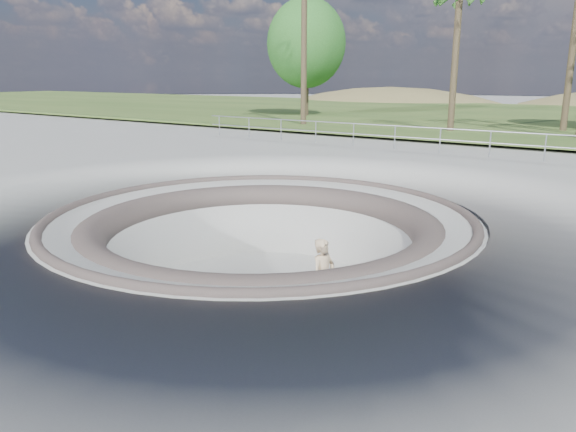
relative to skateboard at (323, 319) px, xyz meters
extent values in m
plane|color=#9D9D98|center=(-2.24, 0.76, 1.83)|extent=(180.00, 180.00, 0.00)
torus|color=#9D9D98|center=(-2.24, 0.76, -0.17)|extent=(14.00, 14.00, 4.00)
cylinder|color=#9D9D98|center=(-2.24, 0.76, -0.12)|extent=(6.60, 6.60, 0.10)
torus|color=#4B413C|center=(-2.24, 0.76, 1.81)|extent=(10.24, 10.24, 0.24)
torus|color=#4B413C|center=(-2.24, 0.76, 1.38)|extent=(8.91, 8.91, 0.81)
cube|color=#344E1F|center=(-2.24, 34.76, 2.05)|extent=(180.00, 36.00, 0.12)
ellipsoid|color=brown|center=(-24.24, 55.76, -4.60)|extent=(50.40, 36.00, 23.40)
cylinder|color=#979B9F|center=(-2.24, 12.76, 3.00)|extent=(25.00, 0.05, 0.05)
cylinder|color=#979B9F|center=(-2.24, 12.76, 2.55)|extent=(25.00, 0.05, 0.05)
cube|color=brown|center=(0.00, 0.00, 0.01)|extent=(0.81, 0.27, 0.02)
cylinder|color=#B8B8BD|center=(0.00, 0.00, -0.03)|extent=(0.04, 0.17, 0.04)
cylinder|color=#B8B8BD|center=(0.00, 0.00, -0.03)|extent=(0.04, 0.17, 0.04)
cylinder|color=white|center=(0.00, 0.00, -0.03)|extent=(0.06, 0.03, 0.06)
cylinder|color=white|center=(0.00, 0.00, -0.03)|extent=(0.06, 0.03, 0.06)
cylinder|color=white|center=(0.00, 0.00, -0.03)|extent=(0.06, 0.03, 0.06)
cylinder|color=white|center=(0.00, 0.00, -0.03)|extent=(0.06, 0.03, 0.06)
imported|color=tan|center=(0.00, 0.00, 0.91)|extent=(0.51, 0.70, 1.78)
cylinder|color=brown|center=(-13.65, 19.92, 7.79)|extent=(0.36, 0.36, 11.57)
cylinder|color=brown|center=(-4.72, 21.11, 5.92)|extent=(0.36, 0.36, 7.83)
cylinder|color=brown|center=(0.40, 24.68, 6.50)|extent=(0.36, 0.36, 8.99)
cylinder|color=brown|center=(-17.82, 26.52, 4.50)|extent=(0.44, 0.44, 5.00)
ellipsoid|color=#24551D|center=(-17.82, 26.52, 7.36)|extent=(5.97, 5.43, 6.51)
camera|label=1|loc=(5.81, -9.62, 5.14)|focal=35.00mm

